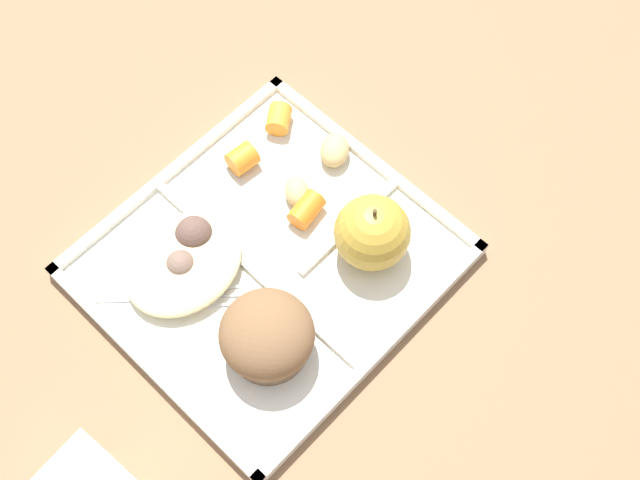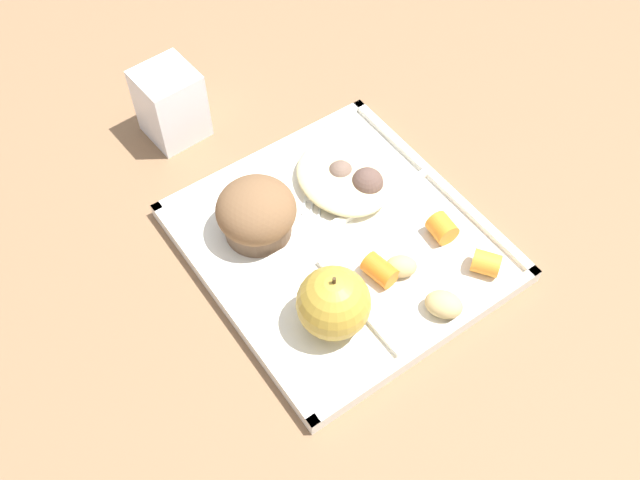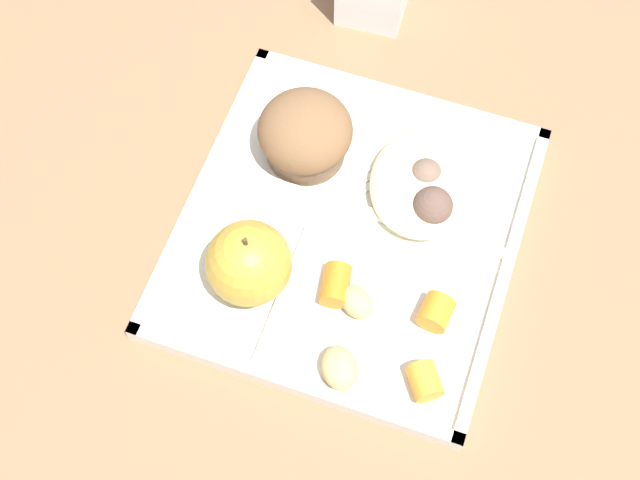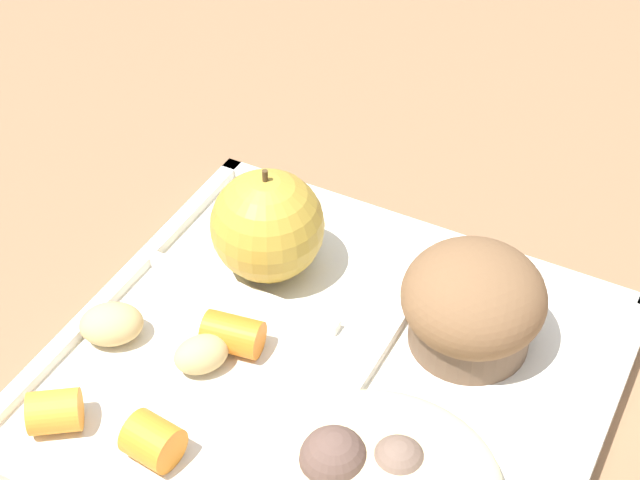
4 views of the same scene
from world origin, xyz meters
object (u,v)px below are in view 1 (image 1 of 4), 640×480
Objects in this scene: bran_muffin at (267,336)px; plastic_fork at (179,297)px; green_apple at (372,233)px; lunch_tray at (269,261)px.

plastic_fork is at bearing -76.15° from bran_muffin.
green_apple is at bearing 149.08° from plastic_fork.
lunch_tray is 0.09m from plastic_fork.
plastic_fork is (0.16, -0.10, -0.04)m from green_apple.
bran_muffin is at bearing 0.00° from green_apple.
lunch_tray reaches higher than plastic_fork.
lunch_tray is 3.65× the size of bran_muffin.
green_apple reaches higher than bran_muffin.
green_apple is 0.19m from plastic_fork.
green_apple reaches higher than plastic_fork.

